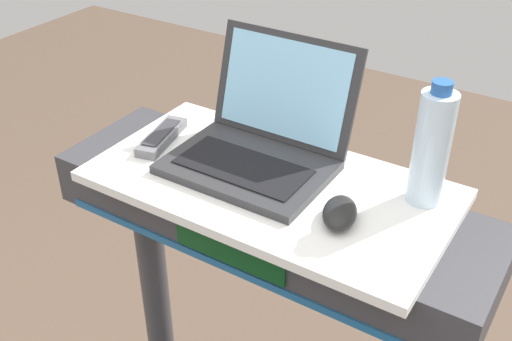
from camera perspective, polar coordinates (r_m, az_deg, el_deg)
The scene contains 5 objects.
desk_board at distance 1.20m, azimuth 1.28°, elevation -1.33°, with size 0.70×0.37×0.02m, color white.
laptop at distance 1.24m, azimuth 0.37°, elevation 2.78°, with size 0.32×0.29×0.23m.
computer_mouse at distance 1.09m, azimuth 7.70°, elevation -3.87°, with size 0.06×0.10×0.03m, color black.
water_bottle at distance 1.13m, azimuth 15.83°, elevation 2.05°, with size 0.07×0.07×0.24m.
tv_remote at distance 1.34m, azimuth -8.65°, elevation 3.09°, with size 0.08×0.17×0.02m.
Camera 1 is at (0.51, -0.16, 1.87)m, focal length 43.54 mm.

